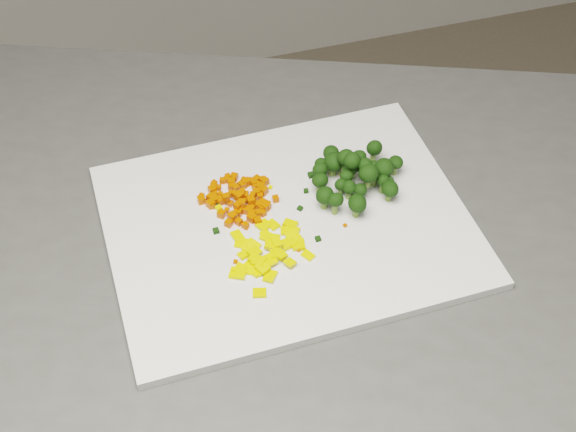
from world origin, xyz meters
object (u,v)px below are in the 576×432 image
object	(u,v)px
pepper_pile	(273,253)
broccoli_pile	(357,170)
cutting_board	(288,225)
counter_block	(302,421)
carrot_pile	(238,193)

from	to	relation	value
pepper_pile	broccoli_pile	world-z (taller)	broccoli_pile
broccoli_pile	cutting_board	bearing A→B (deg)	-160.52
cutting_board	broccoli_pile	world-z (taller)	broccoli_pile
cutting_board	pepper_pile	world-z (taller)	pepper_pile
counter_block	cutting_board	xyz separation A→B (m)	(-0.02, 0.02, 0.46)
counter_block	broccoli_pile	world-z (taller)	broccoli_pile
cutting_board	broccoli_pile	bearing A→B (deg)	19.48
cutting_board	broccoli_pile	distance (m)	0.11
counter_block	carrot_pile	distance (m)	0.48
cutting_board	carrot_pile	distance (m)	0.07
carrot_pile	pepper_pile	size ratio (longest dim) A/B	0.86
carrot_pile	broccoli_pile	world-z (taller)	broccoli_pile
pepper_pile	counter_block	bearing A→B (deg)	27.72
cutting_board	carrot_pile	size ratio (longest dim) A/B	4.50
counter_block	carrot_pile	world-z (taller)	carrot_pile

